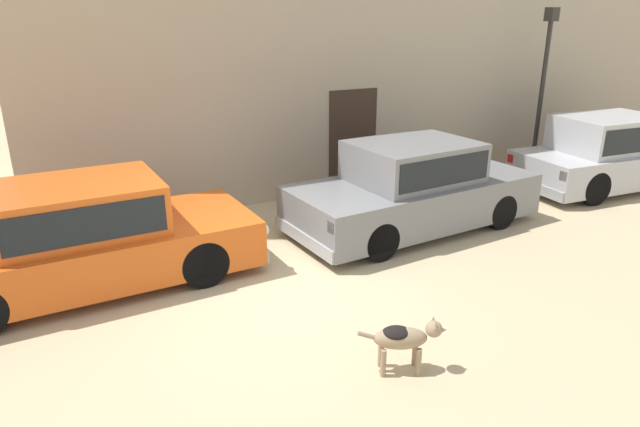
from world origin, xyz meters
TOP-DOWN VIEW (x-y plane):
  - ground_plane at (0.00, 0.00)m, footprint 80.00×80.00m
  - parked_sedan_nearest at (-2.16, 1.26)m, footprint 4.72×2.01m
  - parked_sedan_second at (3.07, 1.06)m, footprint 4.61×2.15m
  - parked_sedan_third at (8.21, 1.17)m, footprint 4.44×1.99m
  - stray_dog_spotted at (0.55, -2.34)m, footprint 0.88×0.46m
  - street_lamp at (7.56, 2.63)m, footprint 0.22×0.22m

SIDE VIEW (x-z plane):
  - ground_plane at x=0.00m, z-range 0.00..0.00m
  - stray_dog_spotted at x=0.55m, z-range 0.09..0.70m
  - parked_sedan_nearest at x=-2.16m, z-range -0.01..1.46m
  - parked_sedan_second at x=3.07m, z-range -0.01..1.51m
  - parked_sedan_third at x=8.21m, z-range -0.01..1.54m
  - street_lamp at x=7.56m, z-range 0.53..4.18m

